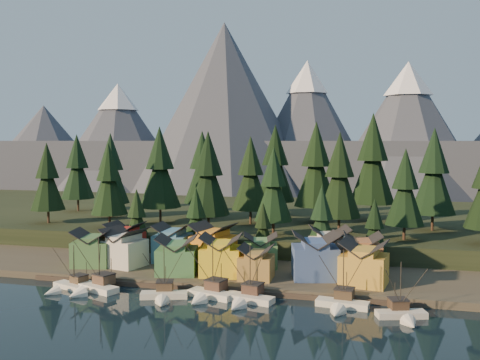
% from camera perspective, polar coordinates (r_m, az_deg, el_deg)
% --- Properties ---
extents(ground, '(500.00, 500.00, 0.00)m').
position_cam_1_polar(ground, '(95.17, -5.78, -14.27)').
color(ground, black).
rests_on(ground, ground).
extents(shore_strip, '(400.00, 50.00, 1.50)m').
position_cam_1_polar(shore_strip, '(131.84, 0.31, -8.66)').
color(shore_strip, '#3E382D').
rests_on(shore_strip, ground).
extents(hillside, '(420.00, 100.00, 6.00)m').
position_cam_1_polar(hillside, '(179.49, 4.22, -4.48)').
color(hillside, black).
rests_on(hillside, ground).
extents(dock, '(80.00, 4.00, 1.00)m').
position_cam_1_polar(dock, '(109.96, -2.75, -11.42)').
color(dock, '#40372E').
rests_on(dock, ground).
extents(mountain_ridge, '(560.00, 190.00, 90.00)m').
position_cam_1_polar(mountain_ridge, '(300.36, 7.66, 3.41)').
color(mountain_ridge, '#4B4F60').
rests_on(mountain_ridge, ground).
extents(boat_0, '(9.74, 10.06, 9.95)m').
position_cam_1_polar(boat_0, '(115.02, -17.90, -10.25)').
color(boat_0, silver).
rests_on(boat_0, ground).
extents(boat_1, '(10.25, 10.85, 12.21)m').
position_cam_1_polar(boat_1, '(111.94, -15.43, -10.28)').
color(boat_1, white).
rests_on(boat_1, ground).
extents(boat_2, '(9.65, 10.12, 10.90)m').
position_cam_1_polar(boat_2, '(104.57, -8.16, -11.38)').
color(boat_2, beige).
rests_on(boat_2, ground).
extents(boat_3, '(9.91, 10.55, 12.14)m').
position_cam_1_polar(boat_3, '(103.94, -3.41, -11.25)').
color(boat_3, silver).
rests_on(boat_3, ground).
extents(boat_4, '(10.29, 10.82, 11.81)m').
position_cam_1_polar(boat_4, '(101.18, 0.65, -11.77)').
color(boat_4, silver).
rests_on(boat_4, ground).
extents(boat_5, '(10.00, 10.66, 11.50)m').
position_cam_1_polar(boat_5, '(99.74, 10.76, -12.12)').
color(boat_5, silver).
rests_on(boat_5, ground).
extents(boat_6, '(9.11, 9.60, 10.55)m').
position_cam_1_polar(boat_6, '(96.77, 17.02, -12.85)').
color(boat_6, beige).
rests_on(boat_6, ground).
extents(house_front_0, '(9.86, 9.52, 8.33)m').
position_cam_1_polar(house_front_0, '(127.78, -15.47, -6.88)').
color(house_front_0, '#43713D').
rests_on(house_front_0, shore_strip).
extents(house_front_1, '(10.02, 9.77, 8.70)m').
position_cam_1_polar(house_front_1, '(125.51, -12.26, -6.93)').
color(house_front_1, beige).
rests_on(house_front_1, shore_strip).
extents(house_front_2, '(9.94, 9.99, 8.18)m').
position_cam_1_polar(house_front_2, '(116.87, -6.74, -7.83)').
color(house_front_2, '#417844').
rests_on(house_front_2, shore_strip).
extents(house_front_3, '(9.50, 9.16, 8.63)m').
position_cam_1_polar(house_front_3, '(114.90, -2.03, -7.89)').
color(house_front_3, yellow).
rests_on(house_front_3, shore_strip).
extents(house_front_4, '(6.89, 7.41, 6.89)m').
position_cam_1_polar(house_front_4, '(112.05, 1.75, -8.68)').
color(house_front_4, olive).
rests_on(house_front_4, shore_strip).
extents(house_front_5, '(10.90, 10.30, 9.61)m').
position_cam_1_polar(house_front_5, '(113.04, 8.01, -7.87)').
color(house_front_5, '#3A548B').
rests_on(house_front_5, shore_strip).
extents(house_front_6, '(10.03, 9.62, 8.81)m').
position_cam_1_polar(house_front_6, '(110.15, 13.07, -8.48)').
color(house_front_6, gold).
rests_on(house_front_6, shore_strip).
extents(house_back_0, '(8.25, 7.94, 8.73)m').
position_cam_1_polar(house_back_0, '(133.70, -12.17, -6.24)').
color(house_back_0, '#A31F19').
rests_on(house_back_0, shore_strip).
extents(house_back_1, '(8.19, 8.29, 8.96)m').
position_cam_1_polar(house_back_1, '(128.32, -7.21, -6.56)').
color(house_back_1, teal).
rests_on(house_back_1, shore_strip).
extents(house_back_2, '(10.41, 9.85, 9.50)m').
position_cam_1_polar(house_back_2, '(124.56, -2.87, -6.73)').
color(house_back_2, orange).
rests_on(house_back_2, shore_strip).
extents(house_back_3, '(8.84, 8.22, 7.66)m').
position_cam_1_polar(house_back_3, '(122.07, 2.19, -7.42)').
color(house_back_3, '#528749').
rests_on(house_back_3, shore_strip).
extents(house_back_4, '(10.27, 10.02, 9.37)m').
position_cam_1_polar(house_back_4, '(122.16, 9.52, -7.03)').
color(house_back_4, beige).
rests_on(house_back_4, shore_strip).
extents(house_back_5, '(8.80, 8.89, 8.82)m').
position_cam_1_polar(house_back_5, '(118.44, 12.91, -7.58)').
color(house_back_5, '#9F6038').
rests_on(house_back_5, shore_strip).
extents(tree_hill_0, '(10.15, 10.15, 23.63)m').
position_cam_1_polar(tree_hill_0, '(165.89, -19.86, 0.09)').
color(tree_hill_0, '#332319').
rests_on(tree_hill_0, hillside).
extents(tree_hill_1, '(11.42, 11.42, 26.61)m').
position_cam_1_polar(tree_hill_1, '(173.25, -13.60, 0.93)').
color(tree_hill_1, '#332319').
rests_on(tree_hill_1, hillside).
extents(tree_hill_2, '(10.14, 10.14, 23.61)m').
position_cam_1_polar(tree_hill_2, '(151.05, -13.80, -0.17)').
color(tree_hill_2, '#332319').
rests_on(tree_hill_2, hillside).
extents(tree_hill_3, '(12.18, 12.18, 28.37)m').
position_cam_1_polar(tree_hill_3, '(157.36, -8.54, 1.03)').
color(tree_hill_3, '#332319').
rests_on(tree_hill_3, hillside).
extents(tree_hill_4, '(11.73, 11.73, 27.33)m').
position_cam_1_polar(tree_hill_4, '(168.57, -4.04, 1.08)').
color(tree_hill_4, '#332319').
rests_on(tree_hill_4, hillside).
extents(tree_hill_5, '(11.47, 11.47, 26.73)m').
position_cam_1_polar(tree_hill_5, '(141.77, -3.41, 0.36)').
color(tree_hill_5, '#332319').
rests_on(tree_hill_5, hillside).
extents(tree_hill_6, '(10.95, 10.95, 25.51)m').
position_cam_1_polar(tree_hill_6, '(154.09, 1.14, 0.43)').
color(tree_hill_6, '#332319').
rests_on(tree_hill_6, hillside).
extents(tree_hill_7, '(9.72, 9.72, 22.65)m').
position_cam_1_polar(tree_hill_7, '(135.55, 3.60, -0.77)').
color(tree_hill_7, '#332319').
rests_on(tree_hill_7, hillside).
extents(tree_hill_8, '(12.78, 12.78, 29.76)m').
position_cam_1_polar(tree_hill_8, '(157.78, 8.11, 1.32)').
color(tree_hill_8, '#332319').
rests_on(tree_hill_8, hillside).
extents(tree_hill_9, '(11.37, 11.37, 26.49)m').
position_cam_1_polar(tree_hill_9, '(140.27, 10.58, 0.20)').
color(tree_hill_9, '#332319').
rests_on(tree_hill_9, hillside).
extents(tree_hill_10, '(13.93, 13.93, 32.45)m').
position_cam_1_polar(tree_hill_10, '(164.75, 13.96, 1.87)').
color(tree_hill_10, '#332319').
rests_on(tree_hill_10, hillside).
extents(tree_hill_11, '(9.61, 9.61, 22.39)m').
position_cam_1_polar(tree_hill_11, '(135.31, 17.19, -1.01)').
color(tree_hill_11, '#332319').
rests_on(tree_hill_11, hillside).
extents(tree_hill_12, '(11.90, 11.90, 27.72)m').
position_cam_1_polar(tree_hill_12, '(151.59, 19.95, 0.57)').
color(tree_hill_12, '#332319').
rests_on(tree_hill_12, hillside).
extents(tree_hill_15, '(12.55, 12.55, 29.24)m').
position_cam_1_polar(tree_hill_15, '(169.75, 3.78, 1.46)').
color(tree_hill_15, '#332319').
rests_on(tree_hill_15, hillside).
extents(tree_hill_16, '(11.34, 11.34, 26.42)m').
position_cam_1_polar(tree_hill_16, '(190.85, -16.96, 1.13)').
color(tree_hill_16, '#332319').
rests_on(tree_hill_16, hillside).
extents(tree_shore_0, '(7.06, 7.06, 16.45)m').
position_cam_1_polar(tree_shore_0, '(139.45, -10.95, -3.96)').
color(tree_shore_0, '#332319').
rests_on(tree_shore_0, shore_strip).
extents(tree_shore_1, '(7.39, 7.39, 17.21)m').
position_cam_1_polar(tree_shore_1, '(133.36, -4.71, -4.09)').
color(tree_shore_1, '#332319').
rests_on(tree_shore_1, shore_strip).
extents(tree_shore_2, '(5.94, 5.94, 13.84)m').
position_cam_1_polar(tree_shore_2, '(129.13, 2.47, -5.18)').
color(tree_shore_2, '#332319').
rests_on(tree_shore_2, shore_strip).
extents(tree_shore_3, '(7.89, 7.89, 18.39)m').
position_cam_1_polar(tree_shore_3, '(126.61, 8.70, -4.27)').
color(tree_shore_3, '#332319').
rests_on(tree_shore_3, shore_strip).
extents(tree_shore_4, '(6.69, 6.69, 15.60)m').
position_cam_1_polar(tree_shore_4, '(126.24, 14.14, -5.08)').
color(tree_shore_4, '#332319').
rests_on(tree_shore_4, shore_strip).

